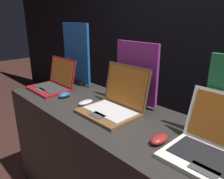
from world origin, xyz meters
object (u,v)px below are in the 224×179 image
at_px(laptop_front, 54,82).
at_px(mouse_back, 159,139).
at_px(laptop_middle, 115,102).
at_px(promo_stand_middle, 136,76).
at_px(promo_stand_front, 76,55).
at_px(laptop_back, 220,147).
at_px(mouse_middle, 86,102).
at_px(mouse_front, 64,95).

xyz_separation_m(laptop_front, mouse_back, (1.07, -0.05, -0.04)).
bearing_deg(laptop_middle, promo_stand_middle, 90.00).
xyz_separation_m(promo_stand_front, promo_stand_middle, (0.67, 0.01, -0.05)).
bearing_deg(mouse_back, laptop_back, 16.52).
relative_size(mouse_middle, mouse_back, 1.03).
distance_m(mouse_middle, promo_stand_middle, 0.39).
xyz_separation_m(mouse_front, laptop_middle, (0.44, 0.09, 0.05)).
height_order(laptop_back, mouse_back, laptop_back).
relative_size(promo_stand_front, laptop_middle, 1.50).
bearing_deg(mouse_middle, mouse_back, -3.27).
height_order(mouse_front, laptop_back, laptop_back).
bearing_deg(promo_stand_middle, laptop_front, -160.14).
distance_m(promo_stand_front, laptop_middle, 0.72).
bearing_deg(promo_stand_middle, promo_stand_front, -179.40).
distance_m(mouse_front, laptop_back, 1.09).
distance_m(promo_stand_middle, mouse_back, 0.52).
height_order(promo_stand_front, mouse_middle, promo_stand_front).
bearing_deg(mouse_front, mouse_back, -0.16).
relative_size(promo_stand_middle, laptop_back, 1.07).
xyz_separation_m(laptop_middle, mouse_back, (0.40, -0.10, -0.05)).
xyz_separation_m(mouse_front, mouse_back, (0.84, -0.00, 0.00)).
bearing_deg(laptop_back, mouse_front, -176.27).
height_order(mouse_front, promo_stand_middle, promo_stand_middle).
relative_size(mouse_front, promo_stand_middle, 0.23).
bearing_deg(mouse_middle, laptop_front, 178.70).
xyz_separation_m(laptop_front, promo_stand_middle, (0.67, 0.24, 0.14)).
height_order(laptop_front, promo_stand_middle, promo_stand_middle).
xyz_separation_m(laptop_front, mouse_middle, (0.45, -0.01, -0.04)).
height_order(promo_stand_front, promo_stand_middle, promo_stand_front).
bearing_deg(laptop_front, laptop_middle, 4.23).
height_order(mouse_front, laptop_middle, laptop_middle).
distance_m(mouse_front, promo_stand_front, 0.43).
bearing_deg(promo_stand_middle, mouse_front, -147.02).
height_order(promo_stand_middle, laptop_back, promo_stand_middle).
bearing_deg(mouse_middle, mouse_front, -171.22).
distance_m(mouse_front, promo_stand_middle, 0.56).
bearing_deg(laptop_front, mouse_middle, -1.30).
xyz_separation_m(promo_stand_front, laptop_middle, (0.67, -0.19, -0.19)).
relative_size(mouse_front, laptop_middle, 0.28).
distance_m(promo_stand_front, mouse_back, 1.13).
xyz_separation_m(laptop_front, laptop_middle, (0.67, 0.05, 0.01)).
distance_m(laptop_middle, promo_stand_middle, 0.24).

